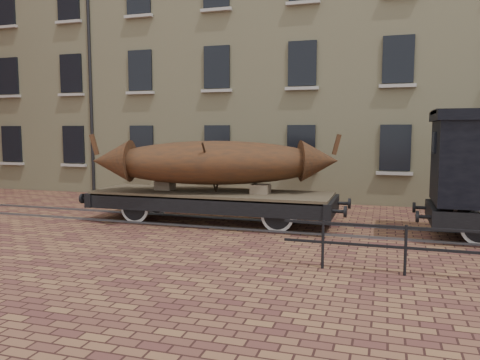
% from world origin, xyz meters
% --- Properties ---
extents(ground, '(90.00, 90.00, 0.00)m').
position_xyz_m(ground, '(0.00, 0.00, 0.00)').
color(ground, '#522B27').
extents(warehouse_cream, '(40.00, 10.19, 14.00)m').
position_xyz_m(warehouse_cream, '(3.00, 9.99, 7.00)').
color(warehouse_cream, beige).
rests_on(warehouse_cream, ground).
extents(rail_track, '(30.00, 1.52, 0.06)m').
position_xyz_m(rail_track, '(0.00, 0.00, 0.03)').
color(rail_track, '#59595E').
rests_on(rail_track, ground).
extents(flatcar_wagon, '(8.24, 2.24, 1.24)m').
position_xyz_m(flatcar_wagon, '(-0.89, -0.00, 0.78)').
color(flatcar_wagon, '#423A2A').
rests_on(flatcar_wagon, ground).
extents(iron_boat, '(7.46, 3.97, 1.77)m').
position_xyz_m(iron_boat, '(-0.74, 0.00, 1.87)').
color(iron_boat, '#522B14').
rests_on(iron_boat, flatcar_wagon).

